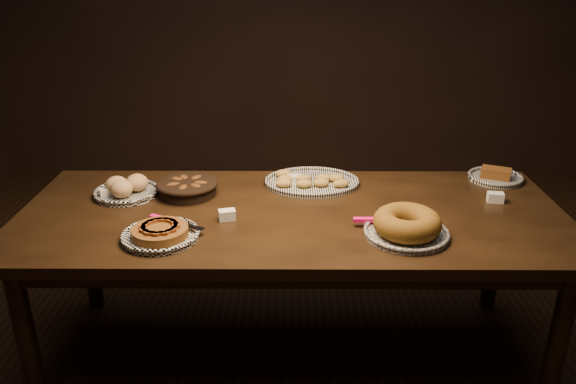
{
  "coord_description": "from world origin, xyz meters",
  "views": [
    {
      "loc": [
        -0.0,
        -2.25,
        1.78
      ],
      "look_at": [
        -0.02,
        0.05,
        0.82
      ],
      "focal_mm": 35.0,
      "sensor_mm": 36.0,
      "label": 1
    }
  ],
  "objects_px": {
    "madeleine_platter": "(311,181)",
    "bundt_cake_plate": "(407,226)",
    "buffet_table": "(292,226)",
    "apple_tart_plate": "(160,233)"
  },
  "relations": [
    {
      "from": "buffet_table",
      "to": "madeleine_platter",
      "type": "height_order",
      "value": "madeleine_platter"
    },
    {
      "from": "buffet_table",
      "to": "madeleine_platter",
      "type": "xyz_separation_m",
      "value": [
        0.09,
        0.31,
        0.09
      ]
    },
    {
      "from": "bundt_cake_plate",
      "to": "buffet_table",
      "type": "bearing_deg",
      "value": 175.74
    },
    {
      "from": "bundt_cake_plate",
      "to": "madeleine_platter",
      "type": "bearing_deg",
      "value": 146.65
    },
    {
      "from": "apple_tart_plate",
      "to": "bundt_cake_plate",
      "type": "height_order",
      "value": "bundt_cake_plate"
    },
    {
      "from": "apple_tart_plate",
      "to": "buffet_table",
      "type": "bearing_deg",
      "value": 25.89
    },
    {
      "from": "madeleine_platter",
      "to": "bundt_cake_plate",
      "type": "distance_m",
      "value": 0.66
    },
    {
      "from": "buffet_table",
      "to": "apple_tart_plate",
      "type": "bearing_deg",
      "value": -153.35
    },
    {
      "from": "madeleine_platter",
      "to": "bundt_cake_plate",
      "type": "xyz_separation_m",
      "value": [
        0.36,
        -0.55,
        0.03
      ]
    },
    {
      "from": "apple_tart_plate",
      "to": "bundt_cake_plate",
      "type": "xyz_separation_m",
      "value": [
        0.98,
        0.03,
        0.02
      ]
    }
  ]
}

